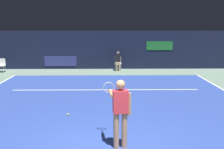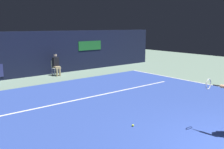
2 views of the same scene
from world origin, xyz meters
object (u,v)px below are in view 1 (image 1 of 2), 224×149
Objects in this scene: tennis_player at (120,110)px; courtside_chair_near at (2,64)px; tennis_ball at (68,114)px; line_judge_on_chair at (118,60)px.

tennis_player is 1.97× the size of courtside_chair_near.
tennis_ball is (5.51, -8.05, -0.46)m from courtside_chair_near.
tennis_ball is at bearing -55.63° from courtside_chair_near.
tennis_ball is (-1.65, 2.25, -0.94)m from tennis_player.
line_judge_on_chair is (0.35, 10.81, -0.30)m from tennis_player.
tennis_player is 2.94m from tennis_ball.
line_judge_on_chair is 19.41× the size of tennis_ball.
tennis_player reaches higher than courtside_chair_near.
courtside_chair_near reaches higher than tennis_ball.
courtside_chair_near is 9.76m from tennis_ball.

